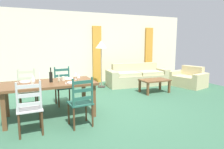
# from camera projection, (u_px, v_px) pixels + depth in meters

# --- Properties ---
(ground_plane) EXTENTS (9.60, 9.60, 0.02)m
(ground_plane) POSITION_uv_depth(u_px,v_px,m) (109.00, 109.00, 4.81)
(ground_plane) COLOR #346046
(wall_far) EXTENTS (9.60, 0.16, 2.70)m
(wall_far) POSITION_uv_depth(u_px,v_px,m) (75.00, 48.00, 7.58)
(wall_far) COLOR beige
(wall_far) RESTS_ON ground_plane
(curtain_panel_left) EXTENTS (0.35, 0.08, 2.20)m
(curtain_panel_left) POSITION_uv_depth(u_px,v_px,m) (97.00, 55.00, 7.82)
(curtain_panel_left) COLOR gold
(curtain_panel_left) RESTS_ON ground_plane
(curtain_panel_right) EXTENTS (0.35, 0.08, 2.20)m
(curtain_panel_right) POSITION_uv_depth(u_px,v_px,m) (149.00, 53.00, 8.78)
(curtain_panel_right) COLOR gold
(curtain_panel_right) RESTS_ON ground_plane
(dining_table) EXTENTS (1.90, 0.96, 0.75)m
(dining_table) POSITION_uv_depth(u_px,v_px,m) (49.00, 86.00, 4.23)
(dining_table) COLOR brown
(dining_table) RESTS_ON ground_plane
(dining_chair_near_left) EXTENTS (0.43, 0.41, 0.96)m
(dining_chair_near_left) POSITION_uv_depth(u_px,v_px,m) (30.00, 108.00, 3.41)
(dining_chair_near_left) COLOR silver
(dining_chair_near_left) RESTS_ON ground_plane
(dining_chair_near_right) EXTENTS (0.45, 0.43, 0.96)m
(dining_chair_near_right) POSITION_uv_depth(u_px,v_px,m) (81.00, 102.00, 3.74)
(dining_chair_near_right) COLOR #235647
(dining_chair_near_right) RESTS_ON ground_plane
(dining_chair_far_left) EXTENTS (0.45, 0.43, 0.96)m
(dining_chair_far_left) POSITION_uv_depth(u_px,v_px,m) (28.00, 89.00, 4.76)
(dining_chair_far_left) COLOR beige
(dining_chair_far_left) RESTS_ON ground_plane
(dining_chair_far_right) EXTENTS (0.44, 0.42, 0.96)m
(dining_chair_far_right) POSITION_uv_depth(u_px,v_px,m) (63.00, 86.00, 5.13)
(dining_chair_far_right) COLOR #25574C
(dining_chair_far_right) RESTS_ON ground_plane
(dinner_plate_near_left) EXTENTS (0.24, 0.24, 0.02)m
(dinner_plate_near_left) POSITION_uv_depth(u_px,v_px,m) (26.00, 86.00, 3.81)
(dinner_plate_near_left) COLOR white
(dinner_plate_near_left) RESTS_ON dining_table
(fork_near_left) EXTENTS (0.03, 0.17, 0.01)m
(fork_near_left) POSITION_uv_depth(u_px,v_px,m) (17.00, 87.00, 3.75)
(fork_near_left) COLOR silver
(fork_near_left) RESTS_ON dining_table
(dinner_plate_near_right) EXTENTS (0.24, 0.24, 0.02)m
(dinner_plate_near_right) POSITION_uv_depth(u_px,v_px,m) (73.00, 82.00, 4.17)
(dinner_plate_near_right) COLOR white
(dinner_plate_near_right) RESTS_ON dining_table
(fork_near_right) EXTENTS (0.03, 0.17, 0.01)m
(fork_near_right) POSITION_uv_depth(u_px,v_px,m) (66.00, 83.00, 4.11)
(fork_near_right) COLOR silver
(fork_near_right) RESTS_ON dining_table
(dinner_plate_far_left) EXTENTS (0.24, 0.24, 0.02)m
(dinner_plate_far_left) POSITION_uv_depth(u_px,v_px,m) (26.00, 82.00, 4.26)
(dinner_plate_far_left) COLOR white
(dinner_plate_far_left) RESTS_ON dining_table
(fork_far_left) EXTENTS (0.03, 0.17, 0.01)m
(fork_far_left) POSITION_uv_depth(u_px,v_px,m) (18.00, 82.00, 4.20)
(fork_far_left) COLOR silver
(fork_far_left) RESTS_ON dining_table
(dinner_plate_far_right) EXTENTS (0.24, 0.24, 0.02)m
(dinner_plate_far_right) POSITION_uv_depth(u_px,v_px,m) (68.00, 79.00, 4.62)
(dinner_plate_far_right) COLOR white
(dinner_plate_far_right) RESTS_ON dining_table
(fork_far_right) EXTENTS (0.03, 0.17, 0.01)m
(fork_far_right) POSITION_uv_depth(u_px,v_px,m) (61.00, 79.00, 4.56)
(fork_far_right) COLOR silver
(fork_far_right) RESTS_ON dining_table
(wine_bottle) EXTENTS (0.07, 0.07, 0.32)m
(wine_bottle) POSITION_uv_depth(u_px,v_px,m) (51.00, 77.00, 4.22)
(wine_bottle) COLOR black
(wine_bottle) RESTS_ON dining_table
(wine_glass_near_left) EXTENTS (0.06, 0.06, 0.16)m
(wine_glass_near_left) POSITION_uv_depth(u_px,v_px,m) (34.00, 79.00, 3.95)
(wine_glass_near_left) COLOR white
(wine_glass_near_left) RESTS_ON dining_table
(wine_glass_near_right) EXTENTS (0.06, 0.06, 0.16)m
(wine_glass_near_right) POSITION_uv_depth(u_px,v_px,m) (79.00, 76.00, 4.32)
(wine_glass_near_right) COLOR white
(wine_glass_near_right) RESTS_ON dining_table
(wine_glass_far_left) EXTENTS (0.06, 0.06, 0.16)m
(wine_glass_far_left) POSITION_uv_depth(u_px,v_px,m) (33.00, 77.00, 4.21)
(wine_glass_far_left) COLOR white
(wine_glass_far_left) RESTS_ON dining_table
(wine_glass_far_right) EXTENTS (0.06, 0.06, 0.16)m
(wine_glass_far_right) POSITION_uv_depth(u_px,v_px,m) (76.00, 75.00, 4.55)
(wine_glass_far_right) COLOR white
(wine_glass_far_right) RESTS_ON dining_table
(coffee_cup_primary) EXTENTS (0.07, 0.07, 0.09)m
(coffee_cup_primary) POSITION_uv_depth(u_px,v_px,m) (63.00, 79.00, 4.41)
(coffee_cup_primary) COLOR beige
(coffee_cup_primary) RESTS_ON dining_table
(coffee_cup_secondary) EXTENTS (0.07, 0.07, 0.09)m
(coffee_cup_secondary) POSITION_uv_depth(u_px,v_px,m) (32.00, 82.00, 4.08)
(coffee_cup_secondary) COLOR beige
(coffee_cup_secondary) RESTS_ON dining_table
(candle_tall) EXTENTS (0.05, 0.05, 0.23)m
(candle_tall) POSITION_uv_depth(u_px,v_px,m) (40.00, 80.00, 4.15)
(candle_tall) COLOR #998C66
(candle_tall) RESTS_ON dining_table
(candle_short) EXTENTS (0.05, 0.05, 0.20)m
(candle_short) POSITION_uv_depth(u_px,v_px,m) (59.00, 80.00, 4.25)
(candle_short) COLOR #998C66
(candle_short) RESTS_ON dining_table
(couch) EXTENTS (2.34, 1.01, 0.80)m
(couch) POSITION_uv_depth(u_px,v_px,m) (137.00, 77.00, 7.49)
(couch) COLOR tan
(couch) RESTS_ON ground_plane
(coffee_table) EXTENTS (0.90, 0.56, 0.42)m
(coffee_table) POSITION_uv_depth(u_px,v_px,m) (154.00, 81.00, 6.35)
(coffee_table) COLOR brown
(coffee_table) RESTS_ON ground_plane
(armchair_upholstered) EXTENTS (1.05, 1.32, 0.72)m
(armchair_upholstered) POSITION_uv_depth(u_px,v_px,m) (189.00, 79.00, 7.29)
(armchair_upholstered) COLOR #CFBE8A
(armchair_upholstered) RESTS_ON ground_plane
(standing_lamp) EXTENTS (0.40, 0.40, 1.64)m
(standing_lamp) POSITION_uv_depth(u_px,v_px,m) (101.00, 47.00, 6.94)
(standing_lamp) COLOR #332D28
(standing_lamp) RESTS_ON ground_plane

